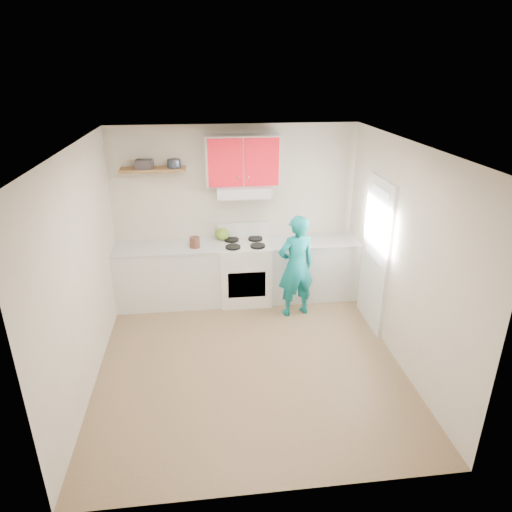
{
  "coord_description": "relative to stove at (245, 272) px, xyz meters",
  "views": [
    {
      "loc": [
        -0.47,
        -4.63,
        3.35
      ],
      "look_at": [
        0.15,
        0.55,
        1.15
      ],
      "focal_mm": 31.77,
      "sensor_mm": 36.0,
      "label": 1
    }
  ],
  "objects": [
    {
      "name": "silicone_mat",
      "position": [
        1.34,
        -0.02,
        0.44
      ],
      "size": [
        0.37,
        0.34,
        0.01
      ],
      "primitive_type": "cube",
      "rotation": [
        0.0,
        0.0,
        -0.29
      ],
      "color": "red",
      "rests_on": "counter_right"
    },
    {
      "name": "floor",
      "position": [
        -0.1,
        -1.57,
        -0.46
      ],
      "size": [
        3.8,
        3.8,
        0.0
      ],
      "primitive_type": "plane",
      "color": "brown",
      "rests_on": "ground"
    },
    {
      "name": "door_glass",
      "position": [
        1.65,
        -0.88,
        0.99
      ],
      "size": [
        0.01,
        0.55,
        0.95
      ],
      "primitive_type": "cube",
      "color": "white",
      "rests_on": "door"
    },
    {
      "name": "cutting_board",
      "position": [
        0.63,
        0.06,
        0.45
      ],
      "size": [
        0.36,
        0.3,
        0.02
      ],
      "primitive_type": "cube",
      "rotation": [
        0.0,
        0.0,
        -0.27
      ],
      "color": "olive",
      "rests_on": "counter_right"
    },
    {
      "name": "person",
      "position": [
        0.68,
        -0.52,
        0.29
      ],
      "size": [
        0.62,
        0.48,
        1.5
      ],
      "primitive_type": "imported",
      "rotation": [
        0.0,
        0.0,
        3.39
      ],
      "color": "#0D7377",
      "rests_on": "floor"
    },
    {
      "name": "books",
      "position": [
        -1.36,
        0.15,
        1.64
      ],
      "size": [
        0.26,
        0.2,
        0.12
      ],
      "primitive_type": "cube",
      "rotation": [
        0.0,
        0.0,
        -0.13
      ],
      "color": "#383234",
      "rests_on": "shelf"
    },
    {
      "name": "crock",
      "position": [
        -0.72,
        -0.06,
        0.53
      ],
      "size": [
        0.15,
        0.15,
        0.18
      ],
      "primitive_type": "cylinder",
      "rotation": [
        0.0,
        0.0,
        0.03
      ],
      "color": "#4A2C20",
      "rests_on": "counter_left"
    },
    {
      "name": "stove",
      "position": [
        0.0,
        0.0,
        0.0
      ],
      "size": [
        0.76,
        0.65,
        0.92
      ],
      "primitive_type": "cube",
      "color": "white",
      "rests_on": "floor"
    },
    {
      "name": "front_wall",
      "position": [
        -0.1,
        -3.47,
        0.84
      ],
      "size": [
        3.6,
        0.04,
        2.6
      ],
      "primitive_type": "cube",
      "color": "beige",
      "rests_on": "floor"
    },
    {
      "name": "back_wall",
      "position": [
        -0.1,
        0.32,
        0.84
      ],
      "size": [
        3.6,
        0.04,
        2.6
      ],
      "primitive_type": "cube",
      "color": "beige",
      "rests_on": "floor"
    },
    {
      "name": "counter_right",
      "position": [
        1.04,
        0.02,
        -0.01
      ],
      "size": [
        1.32,
        0.6,
        0.9
      ],
      "primitive_type": "cube",
      "color": "silver",
      "rests_on": "floor"
    },
    {
      "name": "ceiling",
      "position": [
        -0.1,
        -1.57,
        2.14
      ],
      "size": [
        3.6,
        3.8,
        0.04
      ],
      "primitive_type": "cube",
      "color": "white",
      "rests_on": "floor"
    },
    {
      "name": "shelf",
      "position": [
        -1.25,
        0.18,
        1.56
      ],
      "size": [
        0.9,
        0.3,
        0.04
      ],
      "primitive_type": "cube",
      "color": "brown",
      "rests_on": "back_wall"
    },
    {
      "name": "tin",
      "position": [
        -0.95,
        0.17,
        1.63
      ],
      "size": [
        0.24,
        0.24,
        0.11
      ],
      "primitive_type": "cylinder",
      "rotation": [
        0.0,
        0.0,
        0.33
      ],
      "color": "#333D4C",
      "rests_on": "shelf"
    },
    {
      "name": "left_wall",
      "position": [
        -1.9,
        -1.57,
        0.84
      ],
      "size": [
        0.04,
        3.8,
        2.6
      ],
      "primitive_type": "cube",
      "color": "beige",
      "rests_on": "floor"
    },
    {
      "name": "upper_cabinets",
      "position": [
        0.0,
        0.16,
        1.66
      ],
      "size": [
        1.02,
        0.33,
        0.7
      ],
      "primitive_type": "cube",
      "color": "red",
      "rests_on": "back_wall"
    },
    {
      "name": "kettle",
      "position": [
        -0.31,
        0.22,
        0.55
      ],
      "size": [
        0.24,
        0.24,
        0.18
      ],
      "primitive_type": "ellipsoid",
      "rotation": [
        0.0,
        0.0,
        0.11
      ],
      "color": "olive",
      "rests_on": "stove"
    },
    {
      "name": "range_hood",
      "position": [
        0.0,
        0.1,
        1.24
      ],
      "size": [
        0.76,
        0.44,
        0.15
      ],
      "primitive_type": "cube",
      "color": "silver",
      "rests_on": "back_wall"
    },
    {
      "name": "right_wall",
      "position": [
        1.7,
        -1.57,
        0.84
      ],
      "size": [
        0.04,
        3.8,
        2.6
      ],
      "primitive_type": "cube",
      "color": "beige",
      "rests_on": "floor"
    },
    {
      "name": "counter_left",
      "position": [
        -1.14,
        0.02,
        -0.01
      ],
      "size": [
        1.52,
        0.6,
        0.9
      ],
      "primitive_type": "cube",
      "color": "silver",
      "rests_on": "floor"
    },
    {
      "name": "door",
      "position": [
        1.68,
        -0.88,
        0.56
      ],
      "size": [
        0.05,
        0.85,
        2.05
      ],
      "primitive_type": "cube",
      "color": "white",
      "rests_on": "floor"
    }
  ]
}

